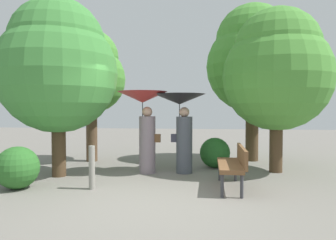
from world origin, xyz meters
TOP-DOWN VIEW (x-y plane):
  - ground_plane at (0.00, 0.00)m, footprint 40.00×40.00m
  - person_left at (-0.52, 2.30)m, footprint 1.22×1.22m
  - person_right at (0.37, 2.41)m, footprint 1.27×1.27m
  - park_bench at (1.53, 1.00)m, footprint 0.50×1.50m
  - tree_near_left at (-2.45, 3.84)m, footprint 2.03×2.03m
  - tree_near_right at (2.71, 2.80)m, footprint 2.66×2.66m
  - tree_mid_left at (-2.43, 1.67)m, footprint 2.74×2.74m
  - tree_mid_right at (2.37, 4.52)m, footprint 2.77×2.77m
  - bush_path_left at (-2.69, 0.46)m, footprint 0.84×0.84m
  - bush_path_right at (1.22, 3.19)m, footprint 0.81×0.81m
  - path_marker_post at (-1.23, 0.62)m, footprint 0.12×0.12m

SIDE VIEW (x-z plane):
  - ground_plane at x=0.00m, z-range 0.00..0.00m
  - bush_path_right at x=1.22m, z-range 0.00..0.81m
  - bush_path_left at x=-2.69m, z-range 0.00..0.84m
  - path_marker_post at x=-1.23m, z-range 0.00..0.85m
  - park_bench at x=1.53m, z-range 0.10..0.93m
  - person_right at x=0.37m, z-range 0.46..2.40m
  - person_left at x=-0.52m, z-range 0.45..2.46m
  - tree_near_right at x=2.71m, z-range 0.54..4.61m
  - tree_mid_left at x=-2.43m, z-range 0.53..4.66m
  - tree_near_left at x=-2.45m, z-range 0.69..4.64m
  - tree_mid_right at x=2.37m, z-range 0.73..5.47m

